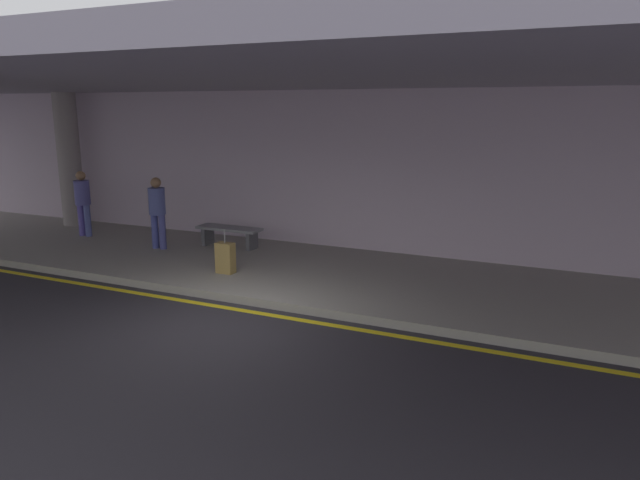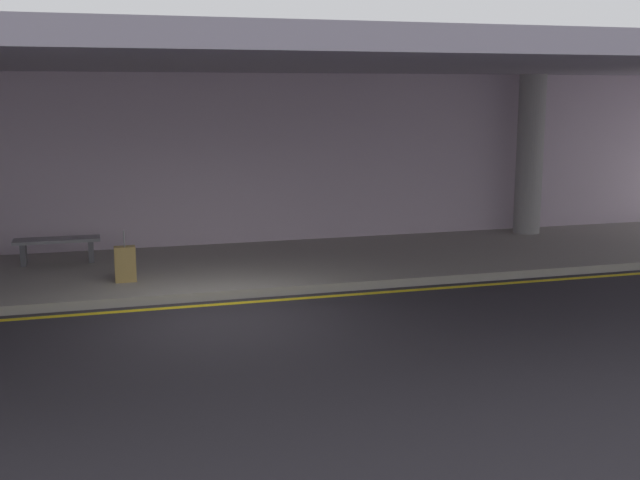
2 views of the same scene
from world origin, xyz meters
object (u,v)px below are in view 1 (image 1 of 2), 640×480
at_px(person_waiting_for_ride, 83,199).
at_px(bench_metal, 229,232).
at_px(support_column_far_left, 69,160).
at_px(traveler_with_luggage, 157,208).
at_px(suitcase_upright_primary, 225,258).

bearing_deg(person_waiting_for_ride, bench_metal, 110.18).
height_order(support_column_far_left, traveler_with_luggage, support_column_far_left).
bearing_deg(bench_metal, person_waiting_for_ride, -172.74).
bearing_deg(person_waiting_for_ride, traveler_with_luggage, 96.26).
height_order(support_column_far_left, person_waiting_for_ride, support_column_far_left).
xyz_separation_m(traveler_with_luggage, person_waiting_for_ride, (-2.66, 0.31, 0.00)).
height_order(traveler_with_luggage, bench_metal, traveler_with_luggage).
xyz_separation_m(person_waiting_for_ride, suitcase_upright_primary, (5.25, -1.43, -0.65)).
relative_size(support_column_far_left, person_waiting_for_ride, 2.17).
bearing_deg(support_column_far_left, person_waiting_for_ride, -34.94).
bearing_deg(support_column_far_left, suitcase_upright_primary, -20.02).
bearing_deg(traveler_with_luggage, bench_metal, -91.68).
relative_size(support_column_far_left, bench_metal, 2.28).
xyz_separation_m(suitcase_upright_primary, bench_metal, (-1.18, 1.94, 0.04)).
height_order(person_waiting_for_ride, bench_metal, person_waiting_for_ride).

